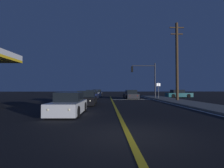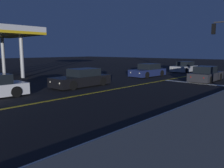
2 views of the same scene
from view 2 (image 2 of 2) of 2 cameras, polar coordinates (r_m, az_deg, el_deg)
name	(u,v)px [view 2 (image 2 of 2)]	position (r m, az deg, el deg)	size (l,w,h in m)	color
sidewalk_right	(220,114)	(10.42, 25.62, -6.82)	(3.20, 37.17, 0.15)	slate
lane_line_center	(94,93)	(14.59, -4.44, -2.19)	(0.20, 35.10, 0.01)	gold
lane_line_edge_right	(179,108)	(11.10, 16.43, -5.82)	(0.16, 35.10, 0.01)	white
stop_bar	(197,83)	(20.15, 20.69, 0.19)	(6.08, 0.50, 0.01)	white
car_mid_block_navy	(148,71)	(24.27, 9.04, 3.26)	(2.05, 4.34, 1.34)	navy
car_lead_oncoming_charcoal	(206,75)	(21.83, 22.57, 2.19)	(1.97, 4.55, 1.34)	#2D2D33
car_parked_curb_silver	(184,67)	(30.84, 17.76, 4.01)	(2.02, 4.17, 1.34)	#B2B5BA
car_distant_tail_black	(82,79)	(17.33, -7.60, 1.34)	(1.95, 4.74, 1.34)	black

